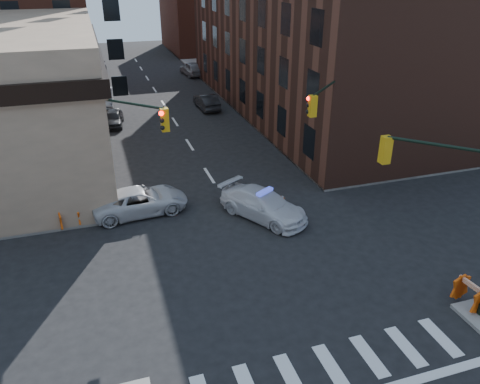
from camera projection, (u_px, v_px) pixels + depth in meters
ground at (262, 259)px, 21.82m from camera, size 140.00×140.00×0.00m
sidewalk_ne at (348, 77)px, 56.08m from camera, size 34.00×54.50×0.15m
commercial_row_ne at (314, 31)px, 41.53m from camera, size 14.00×34.00×14.00m
filler_ne at (219, 9)px, 72.60m from camera, size 16.00×16.00×12.00m
signal_pole_se at (477, 206)px, 16.72m from camera, size 5.40×5.27×8.00m
signal_pole_nw at (114, 147)px, 22.88m from camera, size 3.58×3.67×8.00m
signal_pole_ne at (329, 124)px, 26.08m from camera, size 3.67×3.58×8.00m
tree_ne_near at (243, 67)px, 44.57m from camera, size 3.00×3.00×4.85m
tree_ne_far at (220, 53)px, 51.41m from camera, size 3.00×3.00×4.85m
police_car at (263, 205)px, 25.10m from camera, size 4.44×5.52×1.50m
pickup at (140, 201)px, 25.57m from camera, size 5.43×2.91×1.45m
parked_car_wnear at (113, 118)px, 39.42m from camera, size 2.04×4.02×1.31m
parked_car_wfar at (104, 97)px, 45.05m from camera, size 2.04×4.85×1.56m
parked_car_wdeep at (96, 63)px, 60.26m from camera, size 2.31×5.38×1.54m
parked_car_enear at (207, 101)px, 43.90m from camera, size 1.72×4.43×1.44m
parked_car_efar at (192, 68)px, 57.11m from camera, size 2.56×5.07×1.66m
pedestrian_a at (105, 177)px, 27.43m from camera, size 0.84×0.72×1.96m
pedestrian_b at (7, 217)px, 23.40m from camera, size 0.97×0.87×1.66m
pedestrian_c at (27, 194)px, 25.54m from camera, size 1.18×0.81×1.85m
barrel_road at (279, 207)px, 25.37m from camera, size 0.69×0.69×1.05m
barrel_bank at (145, 206)px, 25.54m from camera, size 0.55×0.55×0.98m
barricade_se_a at (470, 294)px, 18.48m from camera, size 0.80×1.40×1.01m
barricade_nw_a at (95, 206)px, 25.35m from camera, size 1.24×0.83×0.85m
barricade_nw_b at (69, 218)px, 24.10m from camera, size 1.28×0.83×0.88m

